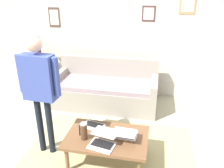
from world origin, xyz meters
TOP-DOWN VIEW (x-y plane):
  - ground_plane at (0.00, 0.00)m, footprint 7.68×7.68m
  - area_rug at (-0.15, 0.18)m, footprint 2.32×2.24m
  - back_wall at (-0.00, -2.20)m, footprint 7.04×0.11m
  - couch at (0.24, -1.53)m, footprint 1.99×0.87m
  - coffee_table at (-0.15, 0.08)m, footprint 1.05×0.69m
  - laptop_left at (-0.14, 0.24)m, footprint 0.37×0.40m
  - laptop_center at (0.08, -0.14)m, footprint 0.35×0.33m
  - laptop_right at (-0.39, 0.04)m, footprint 0.30×0.37m
  - french_press at (0.12, 0.18)m, footprint 0.11×0.09m
  - side_shelf at (1.73, -1.82)m, footprint 0.42×0.32m
  - flower_vase at (1.73, -1.82)m, footprint 0.09×0.10m
  - person_standing at (0.73, 0.03)m, footprint 0.58×0.20m

SIDE VIEW (x-z plane):
  - ground_plane at x=0.00m, z-range 0.00..0.00m
  - area_rug at x=-0.15m, z-range 0.00..0.01m
  - couch at x=0.24m, z-range -0.13..0.75m
  - coffee_table at x=-0.15m, z-range 0.16..0.56m
  - side_shelf at x=1.73m, z-range 0.00..0.83m
  - laptop_center at x=0.08m, z-range 0.37..0.51m
  - laptop_right at x=-0.39m, z-range 0.38..0.52m
  - laptop_left at x=-0.14m, z-range 0.38..0.52m
  - french_press at x=0.12m, z-range 0.39..0.65m
  - flower_vase at x=1.73m, z-range 0.76..1.19m
  - person_standing at x=0.73m, z-range 0.23..1.88m
  - back_wall at x=0.00m, z-range 0.00..2.70m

